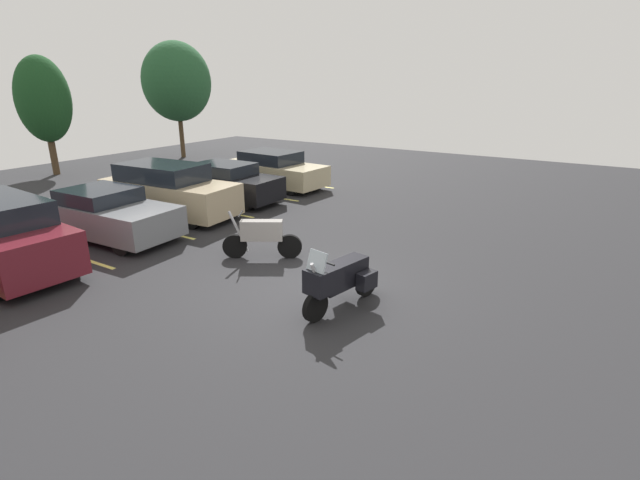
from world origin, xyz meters
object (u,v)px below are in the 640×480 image
car_tan (168,191)px  motorcycle_touring (339,279)px  car_grey (108,214)px  motorcycle_second (261,236)px  car_black (227,183)px  car_champagne (273,170)px  car_maroon (0,236)px

car_tan → motorcycle_touring: bearing=-109.4°
car_grey → car_tan: car_tan is taller
motorcycle_second → car_tan: bearing=74.0°
motorcycle_touring → car_black: car_black is taller
motorcycle_touring → car_tan: size_ratio=0.44×
motorcycle_touring → car_champagne: 12.01m
car_maroon → car_grey: size_ratio=1.06×
car_tan → car_champagne: size_ratio=1.02×
car_black → car_champagne: 3.07m
car_grey → car_black: (5.19, 0.04, 0.02)m
motorcycle_second → car_maroon: size_ratio=0.39×
car_tan → car_champagne: 5.66m
motorcycle_second → car_black: 6.45m
car_grey → motorcycle_second: bearing=-77.6°
car_maroon → motorcycle_second: bearing=-49.5°
motorcycle_touring → car_grey: size_ratio=0.49×
motorcycle_touring → car_maroon: 8.42m
motorcycle_second → car_grey: 5.05m
car_grey → car_champagne: 8.26m
motorcycle_touring → car_champagne: size_ratio=0.45×
car_maroon → car_tan: (5.61, 0.50, -0.03)m
motorcycle_second → car_champagne: bearing=35.4°
car_black → car_tan: bearing=173.1°
car_maroon → car_black: 8.20m
car_maroon → car_tan: bearing=5.1°
car_maroon → car_grey: bearing=2.8°
car_grey → car_tan: 2.63m
motorcycle_second → car_champagne: size_ratio=0.38×
motorcycle_touring → car_tan: 9.02m
motorcycle_touring → car_grey: car_grey is taller
motorcycle_touring → motorcycle_second: 3.55m
car_grey → car_champagne: bearing=1.2°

